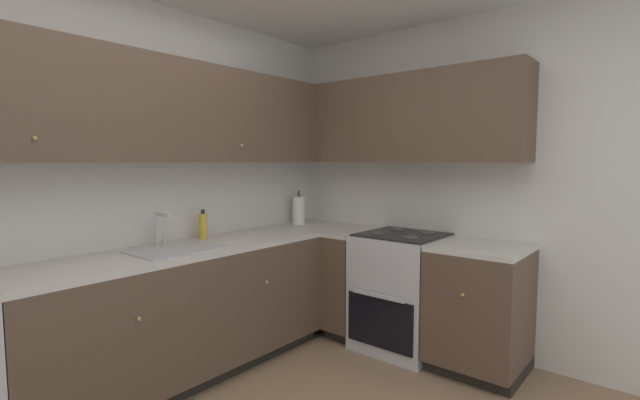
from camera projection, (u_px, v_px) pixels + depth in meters
The scene contains 13 objects.
wall_back at pixel (91, 192), 2.77m from camera, with size 4.28×0.05×2.54m, color silver.
wall_right at pixel (479, 187), 3.33m from camera, with size 0.05×3.39×2.54m, color silver.
lower_cabinets_back at pixel (183, 316), 2.96m from camera, with size 2.14×0.62×0.85m.
countertop_back at pixel (181, 251), 2.91m from camera, with size 3.35×0.60×0.04m, color beige.
lower_cabinets_right at pixel (437, 301), 3.26m from camera, with size 0.62×1.48×0.85m.
countertop_right at pixel (438, 242), 3.22m from camera, with size 0.60×1.48×0.03m.
oven_range at pixel (402, 290), 3.47m from camera, with size 0.68×0.62×1.04m.
upper_cabinets_back at pixel (142, 109), 2.80m from camera, with size 3.03×0.34×0.67m.
upper_cabinets_right at pixel (395, 120), 3.54m from camera, with size 0.32×2.03×0.67m.
sink at pixel (177, 256), 2.86m from camera, with size 0.55×0.40×0.10m.
faucet at pixel (159, 226), 2.98m from camera, with size 0.07×0.16×0.23m.
soap_bottle at pixel (203, 226), 3.25m from camera, with size 0.06×0.06×0.22m.
paper_towel_roll at pixel (299, 210), 4.02m from camera, with size 0.11×0.11×0.31m.
Camera 1 is at (-1.21, -1.20, 1.46)m, focal length 24.84 mm.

